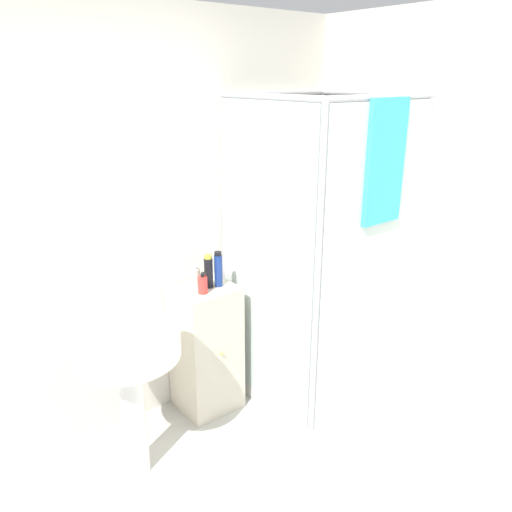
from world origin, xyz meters
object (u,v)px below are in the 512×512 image
(soap_dispenser, at_px, (203,285))
(shampoo_bottle_tall_black, at_px, (208,272))
(sink, at_px, (128,359))
(lotion_bottle_white, at_px, (196,277))
(shampoo_bottle_blue, at_px, (218,269))

(soap_dispenser, bearing_deg, shampoo_bottle_tall_black, 34.16)
(sink, distance_m, soap_dispenser, 0.65)
(soap_dispenser, bearing_deg, sink, -162.55)
(soap_dispenser, bearing_deg, lotion_bottle_white, 76.28)
(soap_dispenser, relative_size, shampoo_bottle_blue, 0.61)
(lotion_bottle_white, bearing_deg, sink, -153.24)
(soap_dispenser, bearing_deg, shampoo_bottle_blue, 12.92)
(soap_dispenser, xyz_separation_m, shampoo_bottle_tall_black, (0.08, 0.05, 0.05))
(sink, relative_size, soap_dispenser, 7.39)
(sink, bearing_deg, lotion_bottle_white, 26.76)
(soap_dispenser, distance_m, shampoo_bottle_blue, 0.15)
(soap_dispenser, xyz_separation_m, lotion_bottle_white, (0.03, 0.13, 0.00))
(sink, height_order, soap_dispenser, sink)
(shampoo_bottle_tall_black, distance_m, lotion_bottle_white, 0.10)
(shampoo_bottle_tall_black, bearing_deg, soap_dispenser, -145.84)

